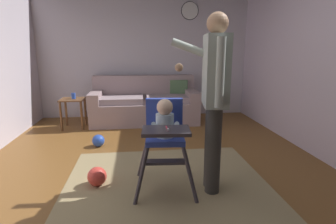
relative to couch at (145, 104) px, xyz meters
name	(u,v)px	position (x,y,z in m)	size (l,w,h in m)	color
ground	(157,185)	(0.03, -2.41, -0.38)	(5.77, 7.40, 0.10)	brown
wall_far	(145,54)	(0.03, 0.52, 0.94)	(4.97, 0.06, 2.54)	silver
area_rug	(171,201)	(0.13, -2.82, -0.33)	(2.07, 2.49, 0.01)	#927F57
couch	(145,104)	(0.00, 0.00, 0.00)	(1.98, 0.86, 0.86)	gray
high_chair	(165,128)	(0.10, -2.57, 0.29)	(0.65, 0.76, 0.92)	#342F36
adult_standing	(214,95)	(0.55, -2.64, 0.61)	(0.51, 0.54, 1.67)	#363430
toy_ball	(97,176)	(-0.57, -2.44, -0.23)	(0.19, 0.19, 0.19)	#D13D33
toy_ball_second	(98,141)	(-0.71, -1.30, -0.24)	(0.17, 0.17, 0.17)	#284CB7
side_table	(73,107)	(-1.26, -0.29, 0.05)	(0.40, 0.40, 0.52)	brown
sippy_cup	(74,96)	(-1.24, -0.29, 0.24)	(0.07, 0.07, 0.10)	#284CB7
wall_clock	(190,11)	(0.93, 0.48, 1.76)	(0.35, 0.04, 0.35)	white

